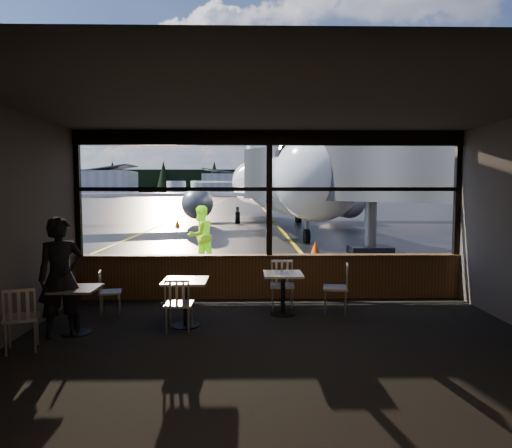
{
  "coord_description": "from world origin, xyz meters",
  "views": [
    {
      "loc": [
        -0.46,
        -9.47,
        2.28
      ],
      "look_at": [
        -0.25,
        1.0,
        1.5
      ],
      "focal_mm": 32.0,
      "sensor_mm": 36.0,
      "label": 1
    }
  ],
  "objects_px": {
    "ground_crew": "(200,236)",
    "cone_wing": "(177,223)",
    "chair_near_e": "(336,288)",
    "jet_bridge": "(370,189)",
    "chair_left_s": "(21,318)",
    "cafe_table_mid": "(186,303)",
    "chair_near_n": "(282,286)",
    "cafe_table_near": "(283,294)",
    "chair_mid_s": "(179,304)",
    "chair_mid_w": "(110,292)",
    "airliner": "(270,147)",
    "passenger": "(61,277)",
    "cone_nose": "(315,247)",
    "cafe_table_left": "(77,311)"
  },
  "relations": [
    {
      "from": "jet_bridge",
      "to": "cone_wing",
      "type": "height_order",
      "value": "jet_bridge"
    },
    {
      "from": "ground_crew",
      "to": "cone_wing",
      "type": "relative_size",
      "value": 3.82
    },
    {
      "from": "jet_bridge",
      "to": "chair_mid_s",
      "type": "height_order",
      "value": "jet_bridge"
    },
    {
      "from": "chair_left_s",
      "to": "cone_nose",
      "type": "bearing_deg",
      "value": 40.21
    },
    {
      "from": "chair_near_n",
      "to": "chair_mid_w",
      "type": "distance_m",
      "value": 3.18
    },
    {
      "from": "cafe_table_near",
      "to": "chair_mid_s",
      "type": "bearing_deg",
      "value": -150.5
    },
    {
      "from": "cafe_table_near",
      "to": "cone_nose",
      "type": "distance_m",
      "value": 8.25
    },
    {
      "from": "airliner",
      "to": "cafe_table_mid",
      "type": "xyz_separation_m",
      "value": [
        -2.59,
        -23.37,
        -4.75
      ]
    },
    {
      "from": "jet_bridge",
      "to": "chair_near_e",
      "type": "distance_m",
      "value": 7.36
    },
    {
      "from": "passenger",
      "to": "cone_wing",
      "type": "bearing_deg",
      "value": 60.69
    },
    {
      "from": "chair_near_e",
      "to": "ground_crew",
      "type": "relative_size",
      "value": 0.52
    },
    {
      "from": "chair_mid_w",
      "to": "cone_wing",
      "type": "distance_m",
      "value": 19.84
    },
    {
      "from": "cafe_table_mid",
      "to": "ground_crew",
      "type": "distance_m",
      "value": 6.21
    },
    {
      "from": "airliner",
      "to": "ground_crew",
      "type": "bearing_deg",
      "value": -105.08
    },
    {
      "from": "chair_near_n",
      "to": "cone_nose",
      "type": "xyz_separation_m",
      "value": [
        1.8,
        7.78,
        -0.25
      ]
    },
    {
      "from": "cafe_table_left",
      "to": "chair_left_s",
      "type": "relative_size",
      "value": 0.79
    },
    {
      "from": "cone_nose",
      "to": "cafe_table_near",
      "type": "bearing_deg",
      "value": -102.62
    },
    {
      "from": "cone_nose",
      "to": "chair_mid_s",
      "type": "bearing_deg",
      "value": -111.43
    },
    {
      "from": "airliner",
      "to": "cafe_table_mid",
      "type": "distance_m",
      "value": 23.98
    },
    {
      "from": "ground_crew",
      "to": "cone_nose",
      "type": "distance_m",
      "value": 4.69
    },
    {
      "from": "chair_mid_w",
      "to": "cone_wing",
      "type": "xyz_separation_m",
      "value": [
        -1.79,
        19.76,
        -0.17
      ]
    },
    {
      "from": "cafe_table_mid",
      "to": "chair_near_n",
      "type": "height_order",
      "value": "chair_near_n"
    },
    {
      "from": "chair_mid_s",
      "to": "ground_crew",
      "type": "bearing_deg",
      "value": 94.87
    },
    {
      "from": "chair_near_n",
      "to": "chair_mid_s",
      "type": "xyz_separation_m",
      "value": [
        -1.75,
        -1.26,
        -0.02
      ]
    },
    {
      "from": "cafe_table_near",
      "to": "cafe_table_mid",
      "type": "height_order",
      "value": "cafe_table_mid"
    },
    {
      "from": "chair_near_e",
      "to": "chair_mid_w",
      "type": "height_order",
      "value": "chair_near_e"
    },
    {
      "from": "jet_bridge",
      "to": "chair_left_s",
      "type": "xyz_separation_m",
      "value": [
        -7.25,
        -8.58,
        -1.84
      ]
    },
    {
      "from": "chair_mid_s",
      "to": "cone_wing",
      "type": "relative_size",
      "value": 1.9
    },
    {
      "from": "cafe_table_mid",
      "to": "cafe_table_near",
      "type": "bearing_deg",
      "value": 22.4
    },
    {
      "from": "chair_near_e",
      "to": "chair_left_s",
      "type": "bearing_deg",
      "value": 122.16
    },
    {
      "from": "chair_mid_w",
      "to": "cone_wing",
      "type": "bearing_deg",
      "value": 172.62
    },
    {
      "from": "chair_mid_w",
      "to": "cone_wing",
      "type": "height_order",
      "value": "chair_mid_w"
    },
    {
      "from": "cafe_table_left",
      "to": "cone_nose",
      "type": "xyz_separation_m",
      "value": [
        5.16,
        9.11,
        -0.15
      ]
    },
    {
      "from": "ground_crew",
      "to": "chair_mid_s",
      "type": "bearing_deg",
      "value": 48.14
    },
    {
      "from": "cafe_table_near",
      "to": "ground_crew",
      "type": "xyz_separation_m",
      "value": [
        -2.06,
        5.48,
        0.52
      ]
    },
    {
      "from": "chair_mid_w",
      "to": "chair_left_s",
      "type": "xyz_separation_m",
      "value": [
        -0.68,
        -1.91,
        0.07
      ]
    },
    {
      "from": "chair_near_e",
      "to": "chair_mid_s",
      "type": "xyz_separation_m",
      "value": [
        -2.73,
        -1.06,
        -0.02
      ]
    },
    {
      "from": "passenger",
      "to": "cafe_table_left",
      "type": "bearing_deg",
      "value": 4.91
    },
    {
      "from": "cone_wing",
      "to": "jet_bridge",
      "type": "bearing_deg",
      "value": -57.43
    },
    {
      "from": "chair_near_e",
      "to": "ground_crew",
      "type": "distance_m",
      "value": 6.22
    },
    {
      "from": "jet_bridge",
      "to": "cone_wing",
      "type": "xyz_separation_m",
      "value": [
        -8.36,
        13.09,
        -2.07
      ]
    },
    {
      "from": "ground_crew",
      "to": "airliner",
      "type": "bearing_deg",
      "value": -144.43
    },
    {
      "from": "cafe_table_near",
      "to": "chair_mid_w",
      "type": "xyz_separation_m",
      "value": [
        -3.17,
        0.09,
        0.02
      ]
    },
    {
      "from": "airliner",
      "to": "passenger",
      "type": "bearing_deg",
      "value": -105.82
    },
    {
      "from": "chair_mid_s",
      "to": "passenger",
      "type": "xyz_separation_m",
      "value": [
        -1.78,
        -0.21,
        0.49
      ]
    },
    {
      "from": "jet_bridge",
      "to": "chair_left_s",
      "type": "distance_m",
      "value": 11.39
    },
    {
      "from": "cafe_table_near",
      "to": "chair_mid_s",
      "type": "height_order",
      "value": "chair_mid_s"
    },
    {
      "from": "cafe_table_near",
      "to": "passenger",
      "type": "relative_size",
      "value": 0.41
    },
    {
      "from": "passenger",
      "to": "airliner",
      "type": "bearing_deg",
      "value": 46.29
    },
    {
      "from": "ground_crew",
      "to": "cafe_table_near",
      "type": "bearing_deg",
      "value": 65.96
    }
  ]
}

